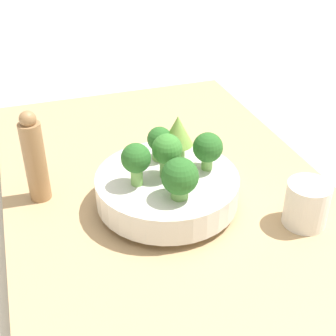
# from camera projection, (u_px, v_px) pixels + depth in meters

# --- Properties ---
(ground_plane) EXTENTS (6.00, 6.00, 0.00)m
(ground_plane) POSITION_uv_depth(u_px,v_px,m) (177.00, 219.00, 0.91)
(ground_plane) COLOR beige
(table) EXTENTS (1.10, 0.63, 0.04)m
(table) POSITION_uv_depth(u_px,v_px,m) (178.00, 211.00, 0.90)
(table) COLOR tan
(table) RESTS_ON ground_plane
(bowl) EXTENTS (0.26, 0.26, 0.07)m
(bowl) POSITION_uv_depth(u_px,v_px,m) (168.00, 190.00, 0.86)
(bowl) COLOR silver
(bowl) RESTS_ON table
(broccoli_floret_right) EXTENTS (0.06, 0.06, 0.07)m
(broccoli_floret_right) POSITION_uv_depth(u_px,v_px,m) (180.00, 177.00, 0.77)
(broccoli_floret_right) COLOR #6BA34C
(broccoli_floret_right) RESTS_ON bowl
(broccoli_floret_front) EXTENTS (0.05, 0.05, 0.08)m
(broccoli_floret_front) POSITION_uv_depth(u_px,v_px,m) (136.00, 160.00, 0.80)
(broccoli_floret_front) COLOR #7AB256
(broccoli_floret_front) RESTS_ON bowl
(broccoli_floret_back) EXTENTS (0.06, 0.06, 0.07)m
(broccoli_floret_back) POSITION_uv_depth(u_px,v_px,m) (207.00, 148.00, 0.85)
(broccoli_floret_back) COLOR #7AB256
(broccoli_floret_back) RESTS_ON bowl
(romanesco_piece_far) EXTENTS (0.06, 0.06, 0.09)m
(romanesco_piece_far) POSITION_uv_depth(u_px,v_px,m) (178.00, 133.00, 0.87)
(romanesco_piece_far) COLOR #7AB256
(romanesco_piece_far) RESTS_ON bowl
(broccoli_floret_center) EXTENTS (0.05, 0.05, 0.08)m
(broccoli_floret_center) POSITION_uv_depth(u_px,v_px,m) (168.00, 153.00, 0.82)
(broccoli_floret_center) COLOR #6BA34C
(broccoli_floret_center) RESTS_ON bowl
(broccoli_floret_left) EXTENTS (0.05, 0.05, 0.07)m
(broccoli_floret_left) POSITION_uv_depth(u_px,v_px,m) (160.00, 142.00, 0.88)
(broccoli_floret_left) COLOR #7AB256
(broccoli_floret_left) RESTS_ON bowl
(cup) EXTENTS (0.08, 0.08, 0.08)m
(cup) POSITION_uv_depth(u_px,v_px,m) (307.00, 204.00, 0.82)
(cup) COLOR silver
(cup) RESTS_ON table
(pepper_mill) EXTENTS (0.04, 0.04, 0.18)m
(pepper_mill) POSITION_uv_depth(u_px,v_px,m) (35.00, 158.00, 0.86)
(pepper_mill) COLOR #997047
(pepper_mill) RESTS_ON table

